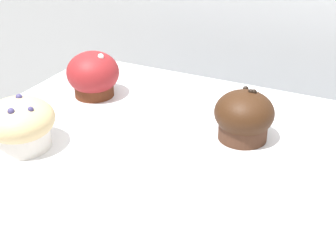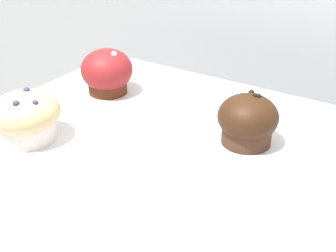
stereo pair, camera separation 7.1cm
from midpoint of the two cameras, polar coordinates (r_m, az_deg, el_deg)
name	(u,v)px [view 2 (the right image)]	position (r m, az deg, el deg)	size (l,w,h in m)	color
muffin_front_center	(107,72)	(0.92, -5.26, 6.47)	(0.10, 0.10, 0.09)	#502413
muffin_back_left	(26,116)	(0.77, -14.43, 1.10)	(0.11, 0.11, 0.09)	silver
muffin_back_right	(248,121)	(0.75, 12.36, 0.56)	(0.10, 0.10, 0.09)	#43281B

